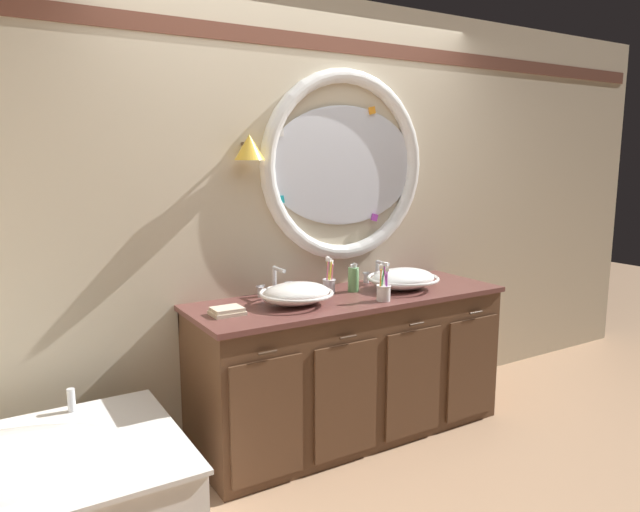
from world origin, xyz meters
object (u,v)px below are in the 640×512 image
(folded_hand_towel, at_px, (227,311))
(soap_dispenser, at_px, (353,279))
(toothbrush_holder_left, at_px, (329,284))
(sink_basin_left, at_px, (296,294))
(sink_basin_right, at_px, (403,279))
(toothbrush_holder_right, at_px, (384,291))

(folded_hand_towel, bearing_deg, soap_dispenser, 6.49)
(folded_hand_towel, bearing_deg, toothbrush_holder_left, 10.79)
(folded_hand_towel, bearing_deg, sink_basin_left, -0.16)
(sink_basin_left, bearing_deg, toothbrush_holder_left, 24.42)
(sink_basin_left, relative_size, sink_basin_right, 0.93)
(folded_hand_towel, bearing_deg, toothbrush_holder_right, -12.00)
(sink_basin_right, distance_m, soap_dispenser, 0.32)
(toothbrush_holder_right, bearing_deg, sink_basin_left, 158.33)
(toothbrush_holder_right, bearing_deg, toothbrush_holder_left, 117.05)
(soap_dispenser, bearing_deg, toothbrush_holder_right, -87.51)
(toothbrush_holder_left, bearing_deg, sink_basin_left, -155.58)
(sink_basin_right, height_order, soap_dispenser, soap_dispenser)
(sink_basin_left, height_order, sink_basin_right, sink_basin_right)
(toothbrush_holder_right, xyz_separation_m, folded_hand_towel, (-0.87, 0.18, -0.04))
(toothbrush_holder_left, height_order, toothbrush_holder_right, toothbrush_holder_right)
(sink_basin_left, relative_size, toothbrush_holder_right, 1.85)
(sink_basin_right, xyz_separation_m, folded_hand_towel, (-1.16, 0.00, -0.05))
(soap_dispenser, bearing_deg, toothbrush_holder_left, 166.16)
(sink_basin_left, xyz_separation_m, toothbrush_holder_right, (0.46, -0.18, -0.01))
(toothbrush_holder_left, distance_m, toothbrush_holder_right, 0.36)
(sink_basin_right, distance_m, toothbrush_holder_right, 0.34)
(soap_dispenser, bearing_deg, sink_basin_right, -17.97)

